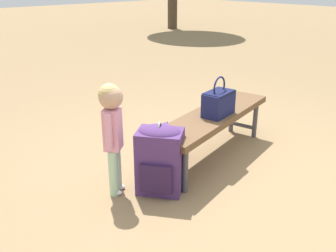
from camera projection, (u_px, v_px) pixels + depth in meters
name	position (u px, v px, depth m)	size (l,w,h in m)	color
ground_plane	(202.00, 172.00, 3.43)	(40.00, 40.00, 0.00)	#8C704C
park_bench	(213.00, 119.00, 3.58)	(1.65, 0.72, 0.45)	brown
handbag	(219.00, 102.00, 3.46)	(0.35, 0.23, 0.37)	#191E4C
child_standing	(112.00, 122.00, 2.90)	(0.21, 0.19, 0.91)	#B2D8B2
backpack_large	(160.00, 157.00, 3.03)	(0.42, 0.44, 0.60)	#4C2D66
backpack_small	(168.00, 140.00, 3.64)	(0.27, 0.24, 0.38)	#4C2D66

